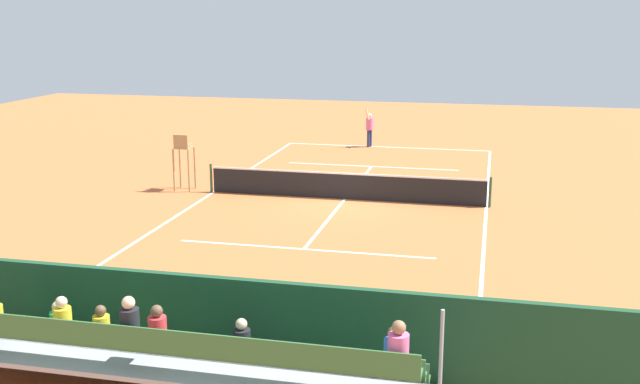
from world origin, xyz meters
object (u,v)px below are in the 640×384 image
object	(u,v)px
courtside_bench	(336,345)
tennis_net	(345,186)
tennis_ball_near	(323,149)
bleacher_stand	(164,361)
tennis_racket	(350,146)
umpire_chair	(183,156)
equipment_bag	(245,358)
tennis_player	(370,127)

from	to	relation	value
courtside_bench	tennis_net	bearing A→B (deg)	-79.61
tennis_net	tennis_ball_near	distance (m)	10.11
bleacher_stand	tennis_ball_near	world-z (taller)	bleacher_stand
courtside_bench	tennis_racket	bearing A→B (deg)	-79.90
tennis_net	tennis_racket	xyz separation A→B (m)	(1.83, -10.66, -0.49)
courtside_bench	bleacher_stand	bearing A→B (deg)	39.96
umpire_chair	bleacher_stand	bearing A→B (deg)	111.77
umpire_chair	equipment_bag	distance (m)	15.15
courtside_bench	umpire_chair	bearing A→B (deg)	-57.03
courtside_bench	tennis_ball_near	world-z (taller)	courtside_bench
courtside_bench	tennis_ball_near	bearing A→B (deg)	-76.67
tennis_net	tennis_ball_near	world-z (taller)	tennis_net
bleacher_stand	tennis_racket	distance (m)	26.10
courtside_bench	tennis_racket	distance (m)	24.32
courtside_bench	tennis_racket	size ratio (longest dim) A/B	3.10
equipment_bag	tennis_racket	xyz separation A→B (m)	(2.52, -24.06, -0.16)
tennis_net	tennis_player	world-z (taller)	tennis_player
tennis_net	tennis_racket	bearing A→B (deg)	-80.27
equipment_bag	tennis_player	bearing A→B (deg)	-86.24
equipment_bag	tennis_racket	distance (m)	24.20
tennis_racket	equipment_bag	bearing A→B (deg)	95.98
bleacher_stand	equipment_bag	xyz separation A→B (m)	(-0.75, -1.95, -0.79)
bleacher_stand	tennis_racket	size ratio (longest dim) A/B	15.58
equipment_bag	tennis_net	bearing A→B (deg)	-87.03
umpire_chair	equipment_bag	bearing A→B (deg)	117.16
tennis_racket	umpire_chair	bearing A→B (deg)	67.64
umpire_chair	courtside_bench	distance (m)	15.88
bleacher_stand	equipment_bag	world-z (taller)	bleacher_stand
bleacher_stand	tennis_ball_near	bearing A→B (deg)	-83.28
tennis_ball_near	bleacher_stand	bearing A→B (deg)	96.72
bleacher_stand	umpire_chair	size ratio (longest dim) A/B	4.23
bleacher_stand	tennis_ball_near	distance (m)	25.18
tennis_player	tennis_net	bearing A→B (deg)	94.73
equipment_bag	tennis_ball_near	size ratio (longest dim) A/B	13.64
tennis_racket	tennis_ball_near	size ratio (longest dim) A/B	8.81
tennis_ball_near	equipment_bag	bearing A→B (deg)	99.10
tennis_net	tennis_racket	size ratio (longest dim) A/B	17.71
umpire_chair	equipment_bag	world-z (taller)	umpire_chair
equipment_bag	tennis_ball_near	bearing A→B (deg)	-80.90
courtside_bench	tennis_player	size ratio (longest dim) A/B	0.93
bleacher_stand	courtside_bench	world-z (taller)	bleacher_stand
equipment_bag	tennis_player	distance (m)	24.37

